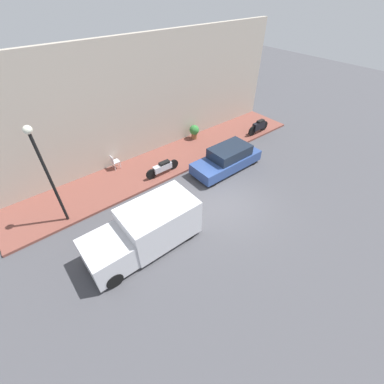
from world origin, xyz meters
The scene contains 10 objects.
ground_plane centered at (0.00, 0.00, 0.00)m, with size 60.00×60.00×0.00m, color #47474C.
sidewalk centered at (4.80, 0.00, 0.06)m, with size 3.06×18.51×0.13m.
building_facade centered at (6.49, 0.00, 3.26)m, with size 0.30×18.51×6.52m.
parked_car centered at (2.10, -2.09, 0.65)m, with size 1.62×4.17×1.36m.
delivery_van centered at (0.21, 4.44, 0.93)m, with size 1.87×4.60×1.84m.
motorcycle_black centered at (3.67, -6.70, 0.61)m, with size 0.30×1.90×0.89m.
scooter_silver centered at (3.83, 1.17, 0.54)m, with size 0.30×2.06×0.73m.
streetlamp centered at (3.67, 6.51, 3.08)m, with size 0.32×0.32×4.60m.
potted_plant centered at (5.84, -2.72, 0.68)m, with size 0.64×0.64×0.94m.
cafe_chair centered at (5.95, 3.01, 0.62)m, with size 0.40×0.40×0.84m.
Camera 1 is at (-6.19, 7.18, 8.69)m, focal length 24.00 mm.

